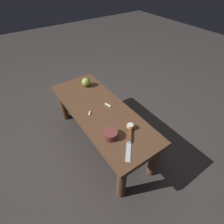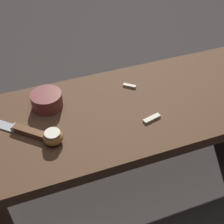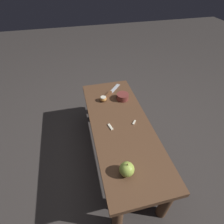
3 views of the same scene
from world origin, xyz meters
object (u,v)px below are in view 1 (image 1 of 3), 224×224
(knife, at_px, (129,140))
(apple_cut, at_px, (130,126))
(apple_whole, at_px, (86,82))
(wooden_bench, at_px, (101,116))
(bowl, at_px, (110,134))

(knife, relative_size, apple_cut, 3.53)
(apple_whole, height_order, apple_cut, apple_whole)
(wooden_bench, distance_m, apple_cut, 0.33)
(wooden_bench, relative_size, apple_whole, 11.80)
(apple_cut, bearing_deg, apple_whole, -0.49)
(apple_cut, distance_m, bowl, 0.17)
(wooden_bench, distance_m, bowl, 0.32)
(apple_whole, bearing_deg, wooden_bench, 168.90)
(wooden_bench, xyz_separation_m, bowl, (-0.29, 0.10, 0.10))
(apple_whole, distance_m, apple_cut, 0.70)
(knife, distance_m, apple_whole, 0.79)
(knife, distance_m, bowl, 0.14)
(apple_cut, xyz_separation_m, bowl, (0.02, 0.17, 0.01))
(knife, bearing_deg, wooden_bench, -139.65)
(bowl, bearing_deg, wooden_bench, -18.51)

